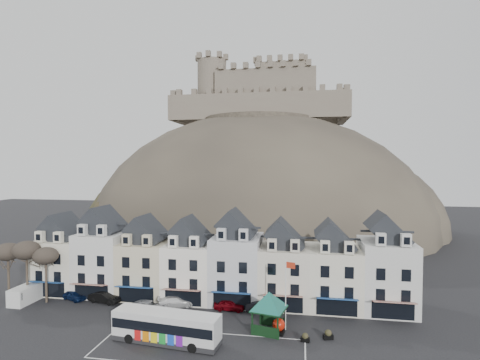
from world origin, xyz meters
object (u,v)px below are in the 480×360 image
at_px(red_buoy, 279,326).
at_px(car_silver, 149,307).
at_px(flagpole, 286,290).
at_px(bus, 166,326).
at_px(car_navy, 74,295).
at_px(car_black, 105,297).
at_px(white_van, 27,294).
at_px(bus_shelter, 269,301).
at_px(car_charcoal, 263,307).
at_px(car_white, 176,301).
at_px(car_maroon, 229,305).

height_order(red_buoy, car_silver, red_buoy).
bearing_deg(flagpole, bus, -157.53).
height_order(car_navy, car_black, car_black).
relative_size(bus, white_van, 2.37).
bearing_deg(bus, car_navy, 156.94).
height_order(flagpole, car_navy, flagpole).
height_order(white_van, car_black, white_van).
distance_m(bus, car_black, 16.14).
height_order(bus_shelter, red_buoy, bus_shelter).
relative_size(red_buoy, car_silver, 0.36).
relative_size(flagpole, car_black, 1.79).
relative_size(bus, bus_shelter, 1.70).
bearing_deg(bus, car_black, 149.16).
distance_m(bus_shelter, car_charcoal, 6.38).
distance_m(bus, car_charcoal, 13.94).
bearing_deg(car_navy, bus_shelter, -77.83).
bearing_deg(car_white, car_black, 72.60).
bearing_deg(flagpole, car_charcoal, 124.10).
height_order(car_silver, car_white, car_white).
distance_m(red_buoy, car_silver, 17.56).
bearing_deg(car_silver, red_buoy, -85.92).
bearing_deg(car_navy, red_buoy, -78.14).
distance_m(bus, bus_shelter, 11.87).
distance_m(bus, white_van, 25.22).
xyz_separation_m(car_navy, car_maroon, (22.82, 0.00, 0.03)).
xyz_separation_m(white_van, car_black, (11.02, 1.52, -0.40)).
xyz_separation_m(white_van, car_white, (21.42, 1.83, -0.45)).
relative_size(red_buoy, car_charcoal, 0.40).
relative_size(bus_shelter, flagpole, 0.86).
bearing_deg(car_maroon, car_silver, 104.40).
distance_m(bus, car_silver, 9.26).
height_order(red_buoy, white_van, white_van).
bearing_deg(red_buoy, car_charcoal, 112.02).
bearing_deg(car_navy, car_maroon, -66.86).
relative_size(flagpole, car_charcoal, 1.86).
distance_m(flagpole, car_black, 26.31).
height_order(white_van, car_charcoal, white_van).
distance_m(red_buoy, flagpole, 4.12).
height_order(bus, car_charcoal, bus).
height_order(bus_shelter, car_charcoal, bus_shelter).
xyz_separation_m(red_buoy, flagpole, (0.82, 1.18, 3.86)).
relative_size(white_van, car_charcoal, 1.15).
height_order(bus, car_silver, bus).
distance_m(flagpole, car_maroon, 9.97).
bearing_deg(white_van, red_buoy, -5.33).
bearing_deg(car_silver, flagpole, -81.76).
xyz_separation_m(bus_shelter, car_maroon, (-5.78, 5.55, -2.94)).
height_order(bus_shelter, white_van, bus_shelter).
xyz_separation_m(bus_shelter, white_van, (-34.66, 3.72, -2.47)).
relative_size(white_van, car_silver, 1.02).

